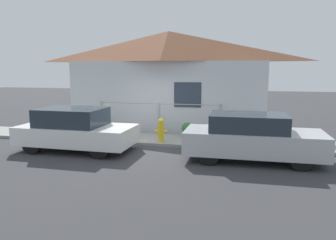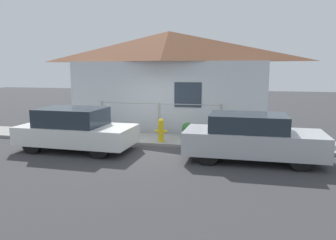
# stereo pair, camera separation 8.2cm
# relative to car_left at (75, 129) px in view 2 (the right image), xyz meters

# --- Properties ---
(ground_plane) EXTENTS (60.00, 60.00, 0.00)m
(ground_plane) POSITION_rel_car_left_xyz_m (2.15, 1.08, -0.70)
(ground_plane) COLOR #38383A
(sidewalk) EXTENTS (24.00, 1.75, 0.11)m
(sidewalk) POSITION_rel_car_left_xyz_m (2.15, 1.96, -0.65)
(sidewalk) COLOR gray
(sidewalk) RESTS_ON ground_plane
(house) EXTENTS (8.65, 2.23, 4.26)m
(house) POSITION_rel_car_left_xyz_m (2.15, 4.31, 2.69)
(house) COLOR silver
(house) RESTS_ON ground_plane
(fence) EXTENTS (4.90, 0.10, 1.26)m
(fence) POSITION_rel_car_left_xyz_m (2.15, 2.68, 0.10)
(fence) COLOR #999993
(fence) RESTS_ON sidewalk
(car_left) EXTENTS (3.81, 1.82, 1.40)m
(car_left) POSITION_rel_car_left_xyz_m (0.00, 0.00, 0.00)
(car_left) COLOR white
(car_left) RESTS_ON ground_plane
(car_right) EXTENTS (3.96, 1.65, 1.38)m
(car_right) POSITION_rel_car_left_xyz_m (5.63, -0.00, -0.00)
(car_right) COLOR #B7B7BC
(car_right) RESTS_ON ground_plane
(fire_hydrant) EXTENTS (0.46, 0.21, 0.84)m
(fire_hydrant) POSITION_rel_car_left_xyz_m (2.56, 1.39, -0.15)
(fire_hydrant) COLOR yellow
(fire_hydrant) RESTS_ON sidewalk
(potted_plant_near_hydrant) EXTENTS (0.45, 0.45, 0.54)m
(potted_plant_near_hydrant) POSITION_rel_car_left_xyz_m (3.33, 2.50, -0.29)
(potted_plant_near_hydrant) COLOR brown
(potted_plant_near_hydrant) RESTS_ON sidewalk
(potted_plant_by_fence) EXTENTS (0.47, 0.47, 0.56)m
(potted_plant_by_fence) POSITION_rel_car_left_xyz_m (-0.33, 2.11, -0.30)
(potted_plant_by_fence) COLOR #9E5638
(potted_plant_by_fence) RESTS_ON sidewalk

